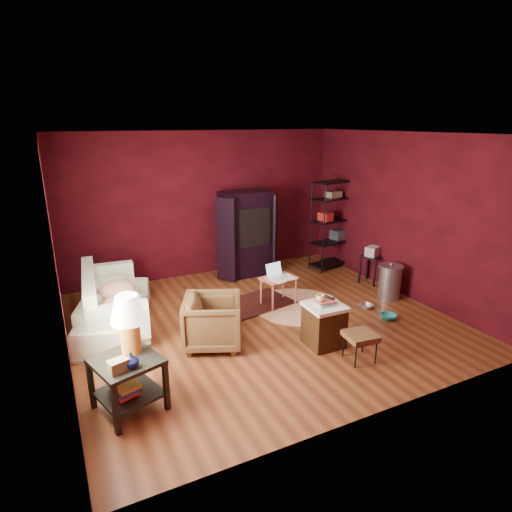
{
  "coord_description": "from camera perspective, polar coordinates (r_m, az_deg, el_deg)",
  "views": [
    {
      "loc": [
        -2.74,
        -5.36,
        2.97
      ],
      "look_at": [
        0.0,
        0.2,
        1.0
      ],
      "focal_mm": 30.0,
      "sensor_mm": 36.0,
      "label": 1
    }
  ],
  "objects": [
    {
      "name": "hamper",
      "position": [
        5.99,
        9.05,
        -8.95
      ],
      "size": [
        0.5,
        0.5,
        0.69
      ],
      "rotation": [
        0.0,
        0.0,
        -0.03
      ],
      "color": "#462510",
      "rests_on": "ground"
    },
    {
      "name": "sofa_cushions",
      "position": [
        6.71,
        -18.79,
        -5.94
      ],
      "size": [
        0.93,
        1.99,
        0.81
      ],
      "rotation": [
        0.0,
        0.0,
        -0.08
      ],
      "color": "white",
      "rests_on": "sofa"
    },
    {
      "name": "mug",
      "position": [
        5.77,
        8.58,
        -5.47
      ],
      "size": [
        0.14,
        0.12,
        0.11
      ],
      "primitive_type": "imported",
      "rotation": [
        0.0,
        0.0,
        0.35
      ],
      "color": "#FFE57C",
      "rests_on": "hamper"
    },
    {
      "name": "sofa",
      "position": [
        6.69,
        -18.38,
        -5.94
      ],
      "size": [
        1.2,
        2.11,
        0.79
      ],
      "primitive_type": "imported",
      "rotation": [
        0.0,
        0.0,
        1.25
      ],
      "color": "white",
      "rests_on": "ground"
    },
    {
      "name": "laptop_desk",
      "position": [
        7.13,
        2.98,
        -3.25
      ],
      "size": [
        0.62,
        0.52,
        0.7
      ],
      "rotation": [
        0.0,
        0.0,
        0.17
      ],
      "color": "#ED7B6C",
      "rests_on": "ground"
    },
    {
      "name": "pet_bowl_turquoise",
      "position": [
        7.03,
        17.34,
        -7.1
      ],
      "size": [
        0.26,
        0.14,
        0.25
      ],
      "primitive_type": "imported",
      "rotation": [
        0.0,
        0.0,
        0.24
      ],
      "color": "teal",
      "rests_on": "ground"
    },
    {
      "name": "rug_oriental",
      "position": [
        7.28,
        -0.22,
        -6.33
      ],
      "size": [
        1.37,
        1.04,
        0.01
      ],
      "rotation": [
        0.0,
        0.0,
        0.18
      ],
      "color": "#4B1814",
      "rests_on": "ground"
    },
    {
      "name": "armchair",
      "position": [
        5.9,
        -5.76,
        -8.38
      ],
      "size": [
        0.96,
        0.98,
        0.78
      ],
      "primitive_type": "imported",
      "rotation": [
        0.0,
        0.0,
        1.16
      ],
      "color": "black",
      "rests_on": "ground"
    },
    {
      "name": "rug_round",
      "position": [
        7.24,
        5.57,
        -6.61
      ],
      "size": [
        1.92,
        1.92,
        0.01
      ],
      "rotation": [
        0.0,
        0.0,
        0.32
      ],
      "color": "#F6EACD",
      "rests_on": "ground"
    },
    {
      "name": "small_stand",
      "position": [
        8.34,
        15.23,
        0.02
      ],
      "size": [
        0.47,
        0.47,
        0.72
      ],
      "rotation": [
        0.0,
        0.0,
        0.38
      ],
      "color": "black",
      "rests_on": "ground"
    },
    {
      "name": "side_table",
      "position": [
        4.76,
        -16.74,
        -10.97
      ],
      "size": [
        0.79,
        0.79,
        1.25
      ],
      "rotation": [
        0.0,
        0.0,
        0.3
      ],
      "color": "black",
      "rests_on": "ground"
    },
    {
      "name": "footstool",
      "position": [
        5.72,
        13.75,
        -10.44
      ],
      "size": [
        0.41,
        0.41,
        0.38
      ],
      "rotation": [
        0.0,
        0.0,
        -0.11
      ],
      "color": "black",
      "rests_on": "ground"
    },
    {
      "name": "tv_armoire",
      "position": [
        8.39,
        -1.31,
        3.15
      ],
      "size": [
        1.32,
        0.71,
        1.68
      ],
      "rotation": [
        0.0,
        0.0,
        0.02
      ],
      "color": "black",
      "rests_on": "ground"
    },
    {
      "name": "vase",
      "position": [
        4.57,
        -16.31,
        -13.24
      ],
      "size": [
        0.21,
        0.21,
        0.15
      ],
      "primitive_type": "imported",
      "rotation": [
        0.0,
        0.0,
        -0.42
      ],
      "color": "#0D1442",
      "rests_on": "side_table"
    },
    {
      "name": "wire_shelving",
      "position": [
        8.96,
        10.16,
        4.64
      ],
      "size": [
        0.95,
        0.55,
        1.82
      ],
      "rotation": [
        0.0,
        0.0,
        0.19
      ],
      "color": "black",
      "rests_on": "ground"
    },
    {
      "name": "pet_bowl_steel",
      "position": [
        7.34,
        14.57,
        -5.87
      ],
      "size": [
        0.24,
        0.09,
        0.23
      ],
      "primitive_type": "imported",
      "rotation": [
        0.0,
        0.0,
        0.17
      ],
      "color": "silver",
      "rests_on": "ground"
    },
    {
      "name": "room",
      "position": [
        6.19,
        0.55,
        2.97
      ],
      "size": [
        5.54,
        5.04,
        2.84
      ],
      "color": "brown",
      "rests_on": "ground"
    },
    {
      "name": "trash_can",
      "position": [
        7.76,
        17.39,
        -3.28
      ],
      "size": [
        0.47,
        0.47,
        0.66
      ],
      "rotation": [
        0.0,
        0.0,
        0.14
      ],
      "color": "#95989C",
      "rests_on": "ground"
    }
  ]
}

